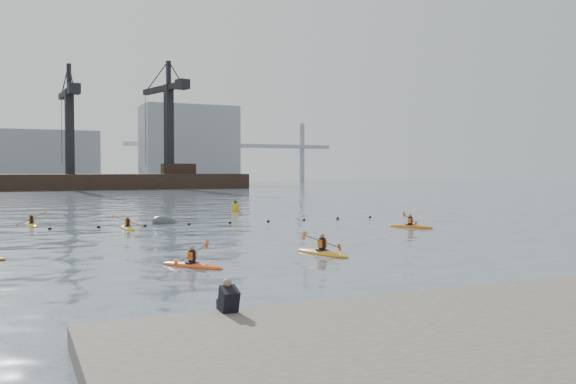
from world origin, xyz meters
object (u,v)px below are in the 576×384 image
at_px(kayaker_3, 128,228).
at_px(kayaker_5, 31,224).
at_px(mooring_buoy, 165,223).
at_px(kayaker_4, 410,226).
at_px(kayaker_1, 322,252).
at_px(nav_buoy, 235,207).
at_px(kayaker_0, 192,265).

height_order(kayaker_3, kayaker_5, kayaker_5).
xyz_separation_m(kayaker_5, mooring_buoy, (8.85, -1.58, -0.09)).
height_order(kayaker_5, mooring_buoy, kayaker_5).
bearing_deg(kayaker_5, kayaker_3, -50.67).
xyz_separation_m(kayaker_3, kayaker_4, (17.39, -6.47, 0.01)).
distance_m(kayaker_3, mooring_buoy, 4.69).
distance_m(kayaker_1, mooring_buoy, 19.34).
height_order(kayaker_1, nav_buoy, nav_buoy).
bearing_deg(nav_buoy, kayaker_3, -132.30).
height_order(kayaker_1, kayaker_4, kayaker_1).
bearing_deg(kayaker_5, nav_buoy, 15.64).
distance_m(kayaker_0, kayaker_4, 20.51).
bearing_deg(kayaker_0, mooring_buoy, 44.32).
relative_size(mooring_buoy, nav_buoy, 1.64).
distance_m(kayaker_4, mooring_buoy, 17.28).
distance_m(kayaker_3, nav_buoy, 17.66).
bearing_deg(mooring_buoy, kayaker_5, 169.86).
distance_m(kayaker_0, kayaker_3, 16.85).
height_order(kayaker_1, kayaker_3, kayaker_1).
bearing_deg(kayaker_4, kayaker_1, 7.47).
distance_m(kayaker_1, kayaker_3, 16.84).
xyz_separation_m(kayaker_3, nav_buoy, (11.88, 13.06, 0.29)).
bearing_deg(mooring_buoy, kayaker_0, -99.85).
relative_size(kayaker_5, nav_buoy, 2.40).
distance_m(kayaker_4, kayaker_5, 25.71).
distance_m(kayaker_5, nav_buoy, 19.28).
bearing_deg(kayaker_1, nav_buoy, 63.93).
bearing_deg(kayaker_4, kayaker_3, -52.07).
relative_size(kayaker_0, kayaker_3, 0.92).
height_order(kayaker_0, kayaker_3, kayaker_3).
distance_m(kayaker_5, mooring_buoy, 8.99).
bearing_deg(nav_buoy, mooring_buoy, -131.92).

